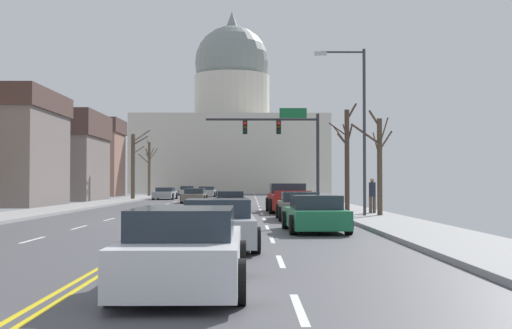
% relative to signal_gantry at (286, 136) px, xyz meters
% --- Properties ---
extents(ground, '(20.00, 180.00, 0.20)m').
position_rel_signal_gantry_xyz_m(ground, '(-5.38, -17.59, -4.88)').
color(ground, '#4B4B50').
extents(signal_gantry, '(7.91, 0.41, 6.71)m').
position_rel_signal_gantry_xyz_m(signal_gantry, '(0.00, 0.00, 0.00)').
color(signal_gantry, '#28282D').
rests_on(signal_gantry, ground).
extents(street_lamp_right, '(2.40, 0.24, 7.78)m').
position_rel_signal_gantry_xyz_m(street_lamp_right, '(2.50, -14.97, -0.13)').
color(street_lamp_right, '#333338').
rests_on(street_lamp_right, ground).
extents(capitol_building, '(29.19, 22.86, 29.21)m').
position_rel_signal_gantry_xyz_m(capitol_building, '(-5.38, 59.24, 4.28)').
color(capitol_building, beige).
rests_on(capitol_building, ground).
extents(sedan_near_00, '(2.21, 4.76, 1.11)m').
position_rel_signal_gantry_xyz_m(sedan_near_00, '(-3.78, -3.21, -4.37)').
color(sedan_near_00, black).
rests_on(sedan_near_00, ground).
extents(pickup_truck_near_01, '(2.47, 5.45, 1.61)m').
position_rel_signal_gantry_xyz_m(pickup_truck_near_01, '(-0.36, -8.88, -4.17)').
color(pickup_truck_near_01, maroon).
rests_on(pickup_truck_near_01, ground).
extents(sedan_near_02, '(2.01, 4.34, 1.24)m').
position_rel_signal_gantry_xyz_m(sedan_near_02, '(-0.29, -15.95, -4.32)').
color(sedan_near_02, '#6B6056').
rests_on(sedan_near_02, ground).
extents(sedan_near_03, '(2.14, 4.31, 1.24)m').
position_rel_signal_gantry_xyz_m(sedan_near_03, '(-0.29, -23.01, -4.33)').
color(sedan_near_03, '#1E7247').
rests_on(sedan_near_03, ground).
extents(sedan_near_04, '(2.13, 4.29, 1.26)m').
position_rel_signal_gantry_xyz_m(sedan_near_04, '(-3.34, -28.61, -4.31)').
color(sedan_near_04, '#9EA3A8').
rests_on(sedan_near_04, ground).
extents(sedan_near_05, '(1.97, 4.59, 1.29)m').
position_rel_signal_gantry_xyz_m(sedan_near_05, '(-3.57, -34.87, -4.29)').
color(sedan_near_05, silver).
rests_on(sedan_near_05, ground).
extents(sedan_oncoming_00, '(1.94, 4.58, 1.17)m').
position_rel_signal_gantry_xyz_m(sedan_oncoming_00, '(-7.01, 7.66, -4.35)').
color(sedan_oncoming_00, '#6B6056').
rests_on(sedan_oncoming_00, ground).
extents(sedan_oncoming_01, '(2.10, 4.65, 1.16)m').
position_rel_signal_gantry_xyz_m(sedan_oncoming_01, '(-10.74, 18.15, -4.34)').
color(sedan_oncoming_01, '#9EA3A8').
rests_on(sedan_oncoming_01, ground).
extents(sedan_oncoming_02, '(2.15, 4.50, 1.17)m').
position_rel_signal_gantry_xyz_m(sedan_oncoming_02, '(-7.41, 29.04, -4.34)').
color(sedan_oncoming_02, '#9EA3A8').
rests_on(sedan_oncoming_02, ground).
extents(sedan_oncoming_03, '(2.19, 4.63, 1.15)m').
position_rel_signal_gantry_xyz_m(sedan_oncoming_03, '(-10.57, 38.77, -4.35)').
color(sedan_oncoming_03, silver).
rests_on(sedan_oncoming_03, ground).
extents(flank_building_00, '(8.81, 6.92, 9.12)m').
position_rel_signal_gantry_xyz_m(flank_building_00, '(-22.15, 32.22, -0.28)').
color(flank_building_00, '#8C6656').
rests_on(flank_building_00, ground).
extents(flank_building_02, '(9.55, 9.64, 8.02)m').
position_rel_signal_gantry_xyz_m(flank_building_02, '(-20.91, 14.56, -0.83)').
color(flank_building_02, slate).
rests_on(flank_building_02, ground).
extents(bare_tree_00, '(2.09, 2.76, 5.04)m').
position_rel_signal_gantry_xyz_m(bare_tree_00, '(3.54, -14.72, -2.20)').
color(bare_tree_00, '#4C3D2D').
rests_on(bare_tree_00, ground).
extents(bare_tree_01, '(2.28, 2.09, 6.40)m').
position_rel_signal_gantry_xyz_m(bare_tree_01, '(-13.80, 27.85, -1.52)').
color(bare_tree_01, brown).
rests_on(bare_tree_01, ground).
extents(bare_tree_02, '(1.74, 2.35, 6.00)m').
position_rel_signal_gantry_xyz_m(bare_tree_02, '(2.80, -9.65, -1.71)').
color(bare_tree_02, '#423328').
rests_on(bare_tree_02, ground).
extents(bare_tree_03, '(1.78, 1.14, 6.46)m').
position_rel_signal_gantry_xyz_m(bare_tree_03, '(-13.38, 15.61, -1.60)').
color(bare_tree_03, brown).
rests_on(bare_tree_03, ground).
extents(pedestrian_00, '(0.35, 0.34, 1.75)m').
position_rel_signal_gantry_xyz_m(pedestrian_00, '(3.62, -12.63, -3.79)').
color(pedestrian_00, '#4C4238').
rests_on(pedestrian_00, ground).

